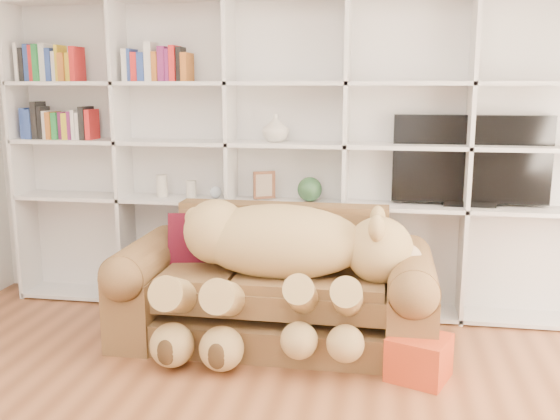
% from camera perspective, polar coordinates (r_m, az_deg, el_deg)
% --- Properties ---
extents(wall_back, '(5.00, 0.02, 2.70)m').
position_cam_1_polar(wall_back, '(4.91, 1.06, 6.83)').
color(wall_back, white).
rests_on(wall_back, floor).
extents(bookshelf, '(4.43, 0.35, 2.40)m').
position_cam_1_polar(bookshelf, '(4.82, -2.03, 6.22)').
color(bookshelf, silver).
rests_on(bookshelf, floor).
extents(sofa, '(2.13, 0.92, 0.90)m').
position_cam_1_polar(sofa, '(4.33, -0.43, -7.52)').
color(sofa, brown).
rests_on(sofa, floor).
extents(teddy_bear, '(1.67, 0.90, 0.97)m').
position_cam_1_polar(teddy_bear, '(4.06, -0.10, -4.45)').
color(teddy_bear, tan).
rests_on(teddy_bear, sofa).
extents(throw_pillow, '(0.42, 0.29, 0.40)m').
position_cam_1_polar(throw_pillow, '(4.52, -7.71, -2.72)').
color(throw_pillow, '#4E0D1E').
rests_on(throw_pillow, sofa).
extents(gift_box, '(0.42, 0.41, 0.27)m').
position_cam_1_polar(gift_box, '(3.94, 12.58, -13.02)').
color(gift_box, '#C53D1A').
rests_on(gift_box, floor).
extents(tv, '(1.12, 0.18, 0.66)m').
position_cam_1_polar(tv, '(4.77, 17.04, 4.29)').
color(tv, black).
rests_on(tv, bookshelf).
extents(picture_frame, '(0.17, 0.10, 0.21)m').
position_cam_1_polar(picture_frame, '(4.80, -1.45, 2.29)').
color(picture_frame, brown).
rests_on(picture_frame, bookshelf).
extents(green_vase, '(0.19, 0.19, 0.19)m').
position_cam_1_polar(green_vase, '(4.75, 2.73, 1.90)').
color(green_vase, '#2A522F').
rests_on(green_vase, bookshelf).
extents(figurine_tall, '(0.09, 0.09, 0.18)m').
position_cam_1_polar(figurine_tall, '(5.03, -10.74, 2.18)').
color(figurine_tall, beige).
rests_on(figurine_tall, bookshelf).
extents(figurine_short, '(0.09, 0.09, 0.14)m').
position_cam_1_polar(figurine_short, '(4.95, -8.11, 1.90)').
color(figurine_short, beige).
rests_on(figurine_short, bookshelf).
extents(snow_globe, '(0.09, 0.09, 0.09)m').
position_cam_1_polar(snow_globe, '(4.90, -5.91, 1.64)').
color(snow_globe, silver).
rests_on(snow_globe, bookshelf).
extents(shelf_vase, '(0.22, 0.22, 0.21)m').
position_cam_1_polar(shelf_vase, '(4.73, -0.41, 7.50)').
color(shelf_vase, beige).
rests_on(shelf_vase, bookshelf).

